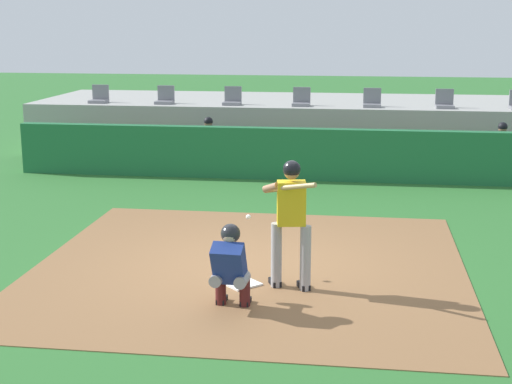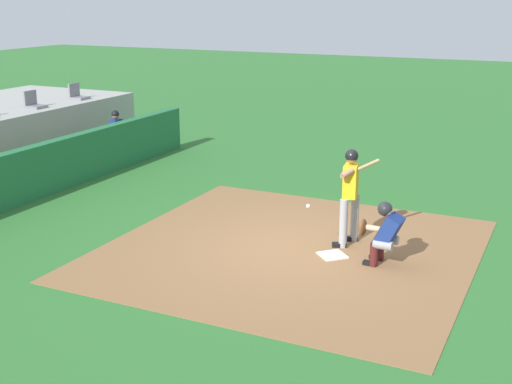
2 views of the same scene
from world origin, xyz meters
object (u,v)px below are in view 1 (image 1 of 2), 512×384
at_px(dugout_player_1, 502,150).
at_px(stadium_seat_1, 165,99).
at_px(catcher_crouched, 230,263).
at_px(stadium_seat_2, 232,100).
at_px(home_plate, 241,283).
at_px(stadium_seat_0, 99,98).
at_px(stadium_seat_5, 445,103).
at_px(stadium_seat_4, 372,102).
at_px(batter_at_plate, 291,216).
at_px(stadium_seat_3, 301,101).
at_px(dugout_player_0, 208,143).

distance_m(dugout_player_1, stadium_seat_1, 8.86).
distance_m(catcher_crouched, dugout_player_1, 10.26).
bearing_deg(catcher_crouched, stadium_seat_2, 99.55).
bearing_deg(stadium_seat_1, catcher_crouched, -71.42).
xyz_separation_m(home_plate, catcher_crouched, (0.00, -0.88, 0.59)).
relative_size(stadium_seat_1, stadium_seat_2, 1.00).
distance_m(stadium_seat_0, stadium_seat_5, 9.29).
relative_size(stadium_seat_4, stadium_seat_5, 1.00).
relative_size(stadium_seat_1, stadium_seat_4, 1.00).
bearing_deg(batter_at_plate, home_plate, 174.81).
xyz_separation_m(stadium_seat_0, stadium_seat_3, (5.57, 0.00, 0.00)).
xyz_separation_m(stadium_seat_0, stadium_seat_4, (7.43, 0.00, 0.00)).
bearing_deg(stadium_seat_1, stadium_seat_3, 0.00).
bearing_deg(dugout_player_1, stadium_seat_0, 168.97).
relative_size(batter_at_plate, stadium_seat_3, 3.76).
bearing_deg(stadium_seat_5, home_plate, -110.05).
relative_size(dugout_player_0, stadium_seat_4, 2.71).
bearing_deg(stadium_seat_0, batter_at_plate, -58.56).
bearing_deg(catcher_crouched, stadium_seat_5, 71.46).
relative_size(home_plate, stadium_seat_2, 0.92).
bearing_deg(stadium_seat_3, dugout_player_1, -22.68).
distance_m(stadium_seat_1, stadium_seat_4, 5.57).
xyz_separation_m(catcher_crouched, dugout_player_1, (4.87, 9.03, 0.07)).
bearing_deg(stadium_seat_5, stadium_seat_3, 180.00).
height_order(home_plate, stadium_seat_3, stadium_seat_3).
bearing_deg(batter_at_plate, catcher_crouched, -129.90).
relative_size(stadium_seat_0, stadium_seat_3, 1.00).
bearing_deg(batter_at_plate, stadium_seat_1, 113.27).
bearing_deg(stadium_seat_2, stadium_seat_1, 180.00).
xyz_separation_m(dugout_player_0, stadium_seat_4, (3.99, 2.03, 0.86)).
height_order(stadium_seat_1, stadium_seat_4, same).
bearing_deg(stadium_seat_5, stadium_seat_1, 180.00).
height_order(dugout_player_1, stadium_seat_3, stadium_seat_3).
bearing_deg(catcher_crouched, stadium_seat_1, 108.58).
bearing_deg(batter_at_plate, dugout_player_1, 63.01).
bearing_deg(dugout_player_0, batter_at_plate, -71.02).
height_order(stadium_seat_1, stadium_seat_3, same).
xyz_separation_m(batter_at_plate, catcher_crouched, (-0.69, -0.82, -0.43)).
bearing_deg(stadium_seat_4, dugout_player_1, -34.04).
relative_size(dugout_player_0, stadium_seat_0, 2.71).
xyz_separation_m(home_plate, stadium_seat_5, (3.71, 10.18, 1.51)).
height_order(stadium_seat_1, stadium_seat_5, same).
height_order(dugout_player_0, stadium_seat_5, stadium_seat_5).
distance_m(home_plate, stadium_seat_1, 10.94).
height_order(stadium_seat_4, stadium_seat_5, same).
height_order(catcher_crouched, dugout_player_1, dugout_player_1).
relative_size(home_plate, stadium_seat_0, 0.92).
bearing_deg(catcher_crouched, stadium_seat_4, 80.49).
xyz_separation_m(stadium_seat_1, stadium_seat_3, (3.71, 0.00, 0.00)).
distance_m(dugout_player_1, stadium_seat_2, 7.08).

